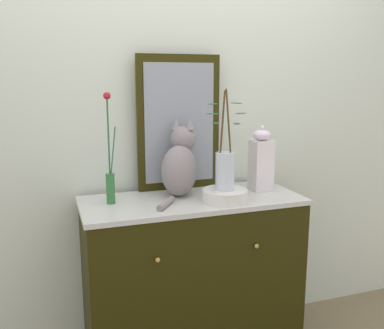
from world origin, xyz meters
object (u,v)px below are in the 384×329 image
object	(u,v)px
jar_lidded_porcelain	(261,161)
vase_glass_clear	(225,167)
mirror_leaning	(180,123)
bowl_porcelain	(225,195)
cat_sitting	(180,165)
vase_slim_green	(110,173)
sideboard	(192,280)

from	to	relation	value
jar_lidded_porcelain	vase_glass_clear	bearing A→B (deg)	-153.21
mirror_leaning	bowl_porcelain	size ratio (longest dim) A/B	3.21
bowl_porcelain	vase_glass_clear	xyz separation A→B (m)	(-0.00, -0.00, 0.15)
cat_sitting	vase_slim_green	bearing A→B (deg)	-174.53
bowl_porcelain	vase_glass_clear	size ratio (longest dim) A/B	0.46
vase_slim_green	bowl_porcelain	world-z (taller)	vase_slim_green
jar_lidded_porcelain	sideboard	bearing A→B (deg)	-175.31
sideboard	bowl_porcelain	world-z (taller)	bowl_porcelain
jar_lidded_porcelain	cat_sitting	bearing A→B (deg)	174.28
vase_slim_green	bowl_porcelain	size ratio (longest dim) A/B	2.38
vase_glass_clear	bowl_porcelain	bearing A→B (deg)	61.37
cat_sitting	jar_lidded_porcelain	size ratio (longest dim) A/B	1.12
sideboard	cat_sitting	bearing A→B (deg)	116.83
vase_slim_green	jar_lidded_porcelain	world-z (taller)	vase_slim_green
mirror_leaning	jar_lidded_porcelain	world-z (taller)	mirror_leaning
sideboard	vase_slim_green	xyz separation A→B (m)	(-0.41, 0.04, 0.62)
sideboard	jar_lidded_porcelain	xyz separation A→B (m)	(0.42, 0.03, 0.63)
cat_sitting	jar_lidded_porcelain	bearing A→B (deg)	-5.72
sideboard	mirror_leaning	distance (m)	0.86
cat_sitting	vase_slim_green	distance (m)	0.38
sideboard	vase_slim_green	distance (m)	0.75
mirror_leaning	bowl_porcelain	distance (m)	0.49
cat_sitting	bowl_porcelain	world-z (taller)	cat_sitting
bowl_porcelain	jar_lidded_porcelain	bearing A→B (deg)	26.72
mirror_leaning	bowl_porcelain	bearing A→B (deg)	-67.68
bowl_porcelain	jar_lidded_porcelain	xyz separation A→B (m)	(0.28, 0.14, 0.14)
sideboard	jar_lidded_porcelain	world-z (taller)	jar_lidded_porcelain
cat_sitting	mirror_leaning	bearing A→B (deg)	72.01
vase_glass_clear	vase_slim_green	bearing A→B (deg)	164.71
mirror_leaning	bowl_porcelain	xyz separation A→B (m)	(0.13, -0.33, -0.34)
mirror_leaning	vase_glass_clear	distance (m)	0.40
vase_slim_green	vase_glass_clear	world-z (taller)	vase_glass_clear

